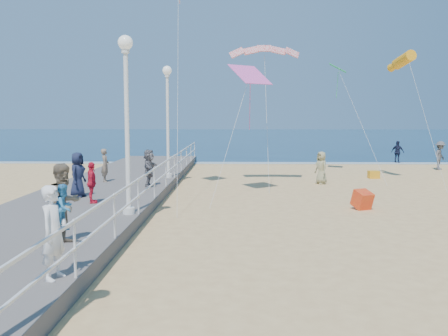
{
  "coord_description": "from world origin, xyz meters",
  "views": [
    {
      "loc": [
        -2.12,
        -14.84,
        3.36
      ],
      "look_at": [
        -2.5,
        2.0,
        1.6
      ],
      "focal_mm": 40.0,
      "sensor_mm": 36.0,
      "label": 1
    }
  ],
  "objects_px": {
    "spectator_5": "(149,168)",
    "beach_walker_b": "(398,152)",
    "box_kite": "(362,201)",
    "spectator_1": "(64,204)",
    "beach_chair_left": "(374,175)",
    "woman_holding_toddler": "(54,232)",
    "toddler_held": "(64,208)",
    "lamp_post_mid": "(127,106)",
    "spectator_3": "(92,183)",
    "spectator_4": "(78,175)",
    "beach_walker_c": "(321,168)",
    "beach_walker_a": "(440,155)",
    "spectator_6": "(105,165)",
    "lamp_post_far": "(168,110)"
  },
  "relations": [
    {
      "from": "beach_walker_b",
      "to": "box_kite",
      "type": "distance_m",
      "value": 19.18
    },
    {
      "from": "spectator_1",
      "to": "beach_chair_left",
      "type": "xyz_separation_m",
      "value": [
        11.44,
        15.71,
        -1.14
      ]
    },
    {
      "from": "lamp_post_mid",
      "to": "beach_walker_b",
      "type": "distance_m",
      "value": 25.73
    },
    {
      "from": "box_kite",
      "to": "spectator_1",
      "type": "bearing_deg",
      "value": -168.28
    },
    {
      "from": "spectator_5",
      "to": "beach_chair_left",
      "type": "xyz_separation_m",
      "value": [
        11.13,
        6.16,
        -0.98
      ]
    },
    {
      "from": "spectator_5",
      "to": "spectator_3",
      "type": "bearing_deg",
      "value": 163.37
    },
    {
      "from": "beach_walker_b",
      "to": "beach_walker_a",
      "type": "bearing_deg",
      "value": 150.5
    },
    {
      "from": "spectator_3",
      "to": "beach_chair_left",
      "type": "xyz_separation_m",
      "value": [
        12.38,
        10.27,
        -0.9
      ]
    },
    {
      "from": "lamp_post_far",
      "to": "toddler_held",
      "type": "height_order",
      "value": "lamp_post_far"
    },
    {
      "from": "lamp_post_mid",
      "to": "beach_walker_a",
      "type": "height_order",
      "value": "lamp_post_mid"
    },
    {
      "from": "box_kite",
      "to": "beach_chair_left",
      "type": "distance_m",
      "value": 9.59
    },
    {
      "from": "spectator_4",
      "to": "beach_walker_b",
      "type": "distance_m",
      "value": 24.81
    },
    {
      "from": "toddler_held",
      "to": "beach_walker_c",
      "type": "height_order",
      "value": "toddler_held"
    },
    {
      "from": "toddler_held",
      "to": "beach_walker_c",
      "type": "bearing_deg",
      "value": -11.69
    },
    {
      "from": "spectator_5",
      "to": "beach_walker_b",
      "type": "distance_m",
      "value": 21.28
    },
    {
      "from": "spectator_6",
      "to": "lamp_post_far",
      "type": "bearing_deg",
      "value": -66.69
    },
    {
      "from": "spectator_4",
      "to": "spectator_6",
      "type": "xyz_separation_m",
      "value": [
        -0.11,
        4.3,
        -0.08
      ]
    },
    {
      "from": "spectator_3",
      "to": "spectator_5",
      "type": "xyz_separation_m",
      "value": [
        1.25,
        4.11,
        0.08
      ]
    },
    {
      "from": "lamp_post_mid",
      "to": "toddler_held",
      "type": "distance_m",
      "value": 6.23
    },
    {
      "from": "woman_holding_toddler",
      "to": "beach_walker_a",
      "type": "height_order",
      "value": "woman_holding_toddler"
    },
    {
      "from": "spectator_1",
      "to": "box_kite",
      "type": "relative_size",
      "value": 3.14
    },
    {
      "from": "beach_walker_c",
      "to": "woman_holding_toddler",
      "type": "bearing_deg",
      "value": -51.84
    },
    {
      "from": "spectator_3",
      "to": "beach_walker_a",
      "type": "distance_m",
      "value": 22.97
    },
    {
      "from": "box_kite",
      "to": "spectator_6",
      "type": "bearing_deg",
      "value": 131.14
    },
    {
      "from": "lamp_post_mid",
      "to": "beach_chair_left",
      "type": "xyz_separation_m",
      "value": [
        10.73,
        12.13,
        -3.46
      ]
    },
    {
      "from": "box_kite",
      "to": "beach_walker_a",
      "type": "bearing_deg",
      "value": 32.71
    },
    {
      "from": "beach_walker_a",
      "to": "spectator_4",
      "type": "bearing_deg",
      "value": 164.14
    },
    {
      "from": "toddler_held",
      "to": "spectator_1",
      "type": "bearing_deg",
      "value": 32.64
    },
    {
      "from": "beach_chair_left",
      "to": "spectator_6",
      "type": "bearing_deg",
      "value": -160.58
    },
    {
      "from": "woman_holding_toddler",
      "to": "beach_chair_left",
      "type": "relative_size",
      "value": 3.14
    },
    {
      "from": "lamp_post_far",
      "to": "spectator_4",
      "type": "distance_m",
      "value": 6.86
    },
    {
      "from": "box_kite",
      "to": "spectator_5",
      "type": "bearing_deg",
      "value": 134.14
    },
    {
      "from": "toddler_held",
      "to": "spectator_1",
      "type": "distance_m",
      "value": 2.49
    },
    {
      "from": "lamp_post_far",
      "to": "beach_chair_left",
      "type": "height_order",
      "value": "lamp_post_far"
    },
    {
      "from": "spectator_1",
      "to": "spectator_3",
      "type": "height_order",
      "value": "spectator_1"
    },
    {
      "from": "beach_walker_c",
      "to": "spectator_3",
      "type": "bearing_deg",
      "value": -75.33
    },
    {
      "from": "woman_holding_toddler",
      "to": "spectator_5",
      "type": "distance_m",
      "value": 12.04
    },
    {
      "from": "spectator_5",
      "to": "beach_walker_a",
      "type": "bearing_deg",
      "value": -57.08
    },
    {
      "from": "spectator_5",
      "to": "beach_chair_left",
      "type": "height_order",
      "value": "spectator_5"
    },
    {
      "from": "beach_walker_a",
      "to": "woman_holding_toddler",
      "type": "bearing_deg",
      "value": -177.16
    },
    {
      "from": "spectator_5",
      "to": "beach_walker_c",
      "type": "bearing_deg",
      "value": -63.62
    },
    {
      "from": "lamp_post_mid",
      "to": "woman_holding_toddler",
      "type": "xyz_separation_m",
      "value": [
        -0.05,
        -6.06,
        -2.4
      ]
    },
    {
      "from": "spectator_4",
      "to": "beach_chair_left",
      "type": "bearing_deg",
      "value": -45.96
    },
    {
      "from": "beach_walker_c",
      "to": "spectator_6",
      "type": "bearing_deg",
      "value": -102.96
    },
    {
      "from": "spectator_3",
      "to": "beach_walker_a",
      "type": "relative_size",
      "value": 0.78
    },
    {
      "from": "beach_walker_a",
      "to": "box_kite",
      "type": "distance_m",
      "value": 15.83
    },
    {
      "from": "woman_holding_toddler",
      "to": "toddler_held",
      "type": "distance_m",
      "value": 0.48
    },
    {
      "from": "woman_holding_toddler",
      "to": "beach_walker_c",
      "type": "distance_m",
      "value": 17.61
    },
    {
      "from": "spectator_4",
      "to": "lamp_post_mid",
      "type": "bearing_deg",
      "value": -131.08
    },
    {
      "from": "box_kite",
      "to": "beach_chair_left",
      "type": "bearing_deg",
      "value": 46.35
    }
  ]
}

